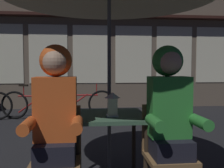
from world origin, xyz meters
TOP-DOWN VIEW (x-y plane):
  - cafe_table at (0.00, 0.00)m, footprint 0.72×0.72m
  - lantern at (0.02, -0.11)m, footprint 0.11×0.11m
  - chair_left at (-0.48, -0.37)m, footprint 0.40×0.40m
  - chair_right at (0.48, -0.37)m, footprint 0.40×0.40m
  - person_left_hooded at (-0.48, -0.43)m, footprint 0.45×0.56m
  - person_right_hooded at (0.48, -0.43)m, footprint 0.45×0.56m
  - shopfront_building at (-0.06, 5.39)m, footprint 10.00×0.93m
  - bicycle_second at (-1.40, 3.53)m, footprint 1.67×0.32m
  - bicycle_third at (-0.37, 3.66)m, footprint 1.68×0.15m

SIDE VIEW (x-z plane):
  - bicycle_second at x=-1.40m, z-range -0.07..0.77m
  - bicycle_third at x=-0.37m, z-range -0.07..0.77m
  - chair_left at x=-0.48m, z-range 0.05..0.92m
  - chair_right at x=0.48m, z-range 0.05..0.92m
  - cafe_table at x=0.00m, z-range 0.27..1.01m
  - person_left_hooded at x=-0.48m, z-range 0.15..1.55m
  - person_right_hooded at x=0.48m, z-range 0.15..1.55m
  - lantern at x=0.02m, z-range 0.75..0.98m
  - shopfront_building at x=-0.06m, z-range -0.01..6.19m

